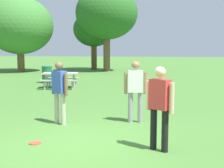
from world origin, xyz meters
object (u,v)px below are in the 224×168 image
object	(u,v)px
frisbee	(35,143)
tree_far_right	(107,13)
picnic_table_near	(60,77)
person_thrower	(160,103)
tree_tall_left	(20,26)
tree_broad_center	(94,30)
trash_can_further_along	(47,74)
person_bystander	(135,88)
person_catcher	(60,88)

from	to	relation	value
frisbee	tree_far_right	world-z (taller)	tree_far_right
picnic_table_near	tree_far_right	xyz separation A→B (m)	(0.50, 10.78, 4.25)
person_thrower	tree_tall_left	bearing A→B (deg)	122.52
person_thrower	tree_broad_center	size ratio (longest dim) A/B	0.31
trash_can_further_along	tree_broad_center	xyz separation A→B (m)	(0.49, 10.50, 3.12)
picnic_table_near	person_bystander	bearing A→B (deg)	-56.29
trash_can_further_along	person_bystander	bearing A→B (deg)	-55.75
person_thrower	tree_broad_center	distance (m)	21.77
picnic_table_near	tree_tall_left	xyz separation A→B (m)	(-6.46, 9.26, 3.19)
person_bystander	frisbee	world-z (taller)	person_bystander
frisbee	trash_can_further_along	distance (m)	10.95
person_bystander	picnic_table_near	xyz separation A→B (m)	(-4.13, 6.19, -0.38)
frisbee	trash_can_further_along	world-z (taller)	trash_can_further_along
person_bystander	frisbee	distance (m)	3.01
person_catcher	person_bystander	world-z (taller)	same
picnic_table_near	tree_far_right	bearing A→B (deg)	87.34
person_bystander	tree_tall_left	distance (m)	18.94
person_thrower	trash_can_further_along	world-z (taller)	person_thrower
person_bystander	tree_tall_left	xyz separation A→B (m)	(-10.59, 15.45, 2.81)
person_thrower	frisbee	xyz separation A→B (m)	(-2.56, 0.03, -0.93)
person_bystander	person_thrower	bearing A→B (deg)	-73.84
tree_tall_left	picnic_table_near	bearing A→B (deg)	-55.09
tree_tall_left	tree_far_right	distance (m)	7.20
frisbee	tree_tall_left	bearing A→B (deg)	116.23
trash_can_further_along	tree_broad_center	bearing A→B (deg)	87.30
frisbee	tree_far_right	size ratio (longest dim) A/B	0.04
person_catcher	tree_tall_left	size ratio (longest dim) A/B	0.27
person_thrower	frisbee	bearing A→B (deg)	179.30
trash_can_further_along	frisbee	bearing A→B (deg)	-70.53
frisbee	tree_tall_left	world-z (taller)	tree_tall_left
person_bystander	tree_far_right	bearing A→B (deg)	102.07
person_thrower	person_bystander	size ratio (longest dim) A/B	1.00
person_catcher	picnic_table_near	bearing A→B (deg)	108.24
person_thrower	picnic_table_near	world-z (taller)	person_thrower
frisbee	tree_tall_left	size ratio (longest dim) A/B	0.04
tree_broad_center	tree_far_right	size ratio (longest dim) A/B	0.74
person_bystander	tree_tall_left	size ratio (longest dim) A/B	0.27
person_thrower	person_catcher	xyz separation A→B (m)	(-2.55, 1.66, 0.00)
person_bystander	trash_can_further_along	xyz separation A→B (m)	(-5.59, 8.21, -0.46)
person_thrower	picnic_table_near	xyz separation A→B (m)	(-4.75, 8.33, -0.38)
picnic_table_near	trash_can_further_along	distance (m)	2.49
tree_tall_left	frisbee	bearing A→B (deg)	-63.77
picnic_table_near	tree_far_right	size ratio (longest dim) A/B	0.27
trash_can_further_along	tree_tall_left	distance (m)	9.39
frisbee	person_catcher	bearing A→B (deg)	89.68
trash_can_further_along	picnic_table_near	bearing A→B (deg)	-54.12
tree_broad_center	trash_can_further_along	bearing A→B (deg)	-92.70
tree_broad_center	tree_far_right	distance (m)	2.57
person_catcher	tree_broad_center	distance (m)	19.62
frisbee	tree_broad_center	bearing A→B (deg)	98.61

